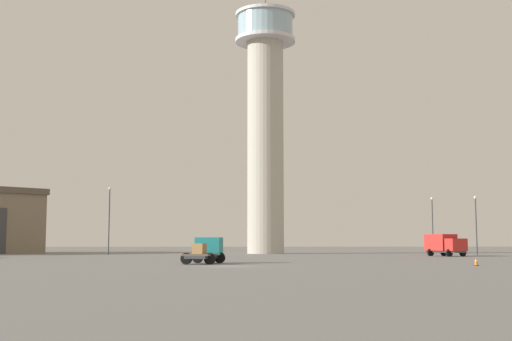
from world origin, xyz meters
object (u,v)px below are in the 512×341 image
Objects in this scene: control_tower at (265,115)px; traffic_cone_near_left at (476,261)px; truck_flatbed_teal at (206,251)px; light_post_east at (432,220)px; light_post_north at (109,215)px; truck_box_red at (444,244)px; light_post_west at (476,220)px.

control_tower is 61.21m from traffic_cone_near_left.
truck_flatbed_teal is at bearing -100.13° from control_tower.
control_tower reaches higher than truck_flatbed_teal.
light_post_east is 50.44m from light_post_north.
truck_box_red is 8.88× the size of traffic_cone_near_left.
light_post_east is at bearing 144.25° from truck_box_red.
light_post_north reaches higher than truck_flatbed_teal.
control_tower is 64.20× the size of traffic_cone_near_left.
traffic_cone_near_left is (-9.14, -34.50, -1.29)m from truck_box_red.
truck_flatbed_teal is at bearing 163.78° from traffic_cone_near_left.
light_post_north is (-46.73, 12.19, 4.28)m from truck_box_red.
light_post_east is at bearing -10.38° from control_tower.
light_post_north is (-24.03, -8.55, -17.04)m from control_tower.
light_post_north is (-53.54, 6.08, 0.81)m from light_post_west.
control_tower is at bearing 169.62° from light_post_east.
light_post_north is at bearing -175.76° from light_post_east.
truck_box_red is 48.48m from light_post_north.
truck_flatbed_teal is at bearing -138.24° from light_post_west.
light_post_west reaches higher than truck_flatbed_teal.
control_tower is at bearing 3.25° from truck_flatbed_teal.
control_tower is 30.67m from light_post_north.
light_post_east is at bearing -25.15° from truck_flatbed_teal.
light_post_west is (6.81, 6.11, 3.47)m from truck_box_red.
light_post_west is 0.85× the size of light_post_north.
light_post_west is 0.95× the size of light_post_east.
light_post_west is (38.23, 34.13, 3.94)m from truck_flatbed_teal.
traffic_cone_near_left is at bearing -92.84° from truck_flatbed_teal.
truck_box_red is (22.70, -20.74, -21.32)m from control_tower.
truck_flatbed_teal is at bearing -69.15° from light_post_north.
traffic_cone_near_left is at bearing -111.45° from light_post_west.
light_post_east is 13.01× the size of traffic_cone_near_left.
truck_flatbed_teal is 0.67× the size of light_post_east.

